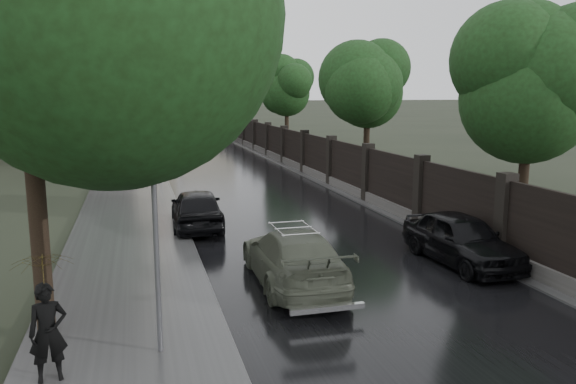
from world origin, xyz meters
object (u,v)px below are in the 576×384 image
Objects in this scene: car_right_near at (461,239)px; volga_sedan at (293,257)px; tree_left_far at (95,89)px; tree_right_a at (530,93)px; pedestrian_umbrella at (44,280)px; lamp_post at (155,221)px; hatchback_left at (197,209)px; tree_left_near at (22,13)px; traffic_light at (159,138)px; tree_right_b at (368,93)px; tree_right_c at (287,93)px.

volga_sedan is at bearing -178.34° from car_right_near.
tree_left_far is 1.05× the size of tree_right_a.
tree_left_far is at bearing 79.52° from pedestrian_umbrella.
tree_left_far is 1.45× the size of lamp_post.
volga_sedan is at bearing 107.06° from hatchback_left.
tree_left_near is at bearing -89.15° from tree_left_far.
tree_left_far is at bearing 126.47° from traffic_light.
tree_right_a is (15.10, 5.00, -1.47)m from tree_left_near.
car_right_near is at bearing 139.92° from hatchback_left.
tree_left_near reaches higher than traffic_light.
volga_sedan is at bearing -161.76° from tree_right_a.
traffic_light is 20.29m from volga_sedan.
tree_right_b is at bearing 57.82° from lamp_post.
tree_right_a is 1.00× the size of tree_right_c.
tree_right_b is at bearing -27.30° from tree_left_far.
tree_right_b is (15.10, 19.00, -1.47)m from tree_left_near.
lamp_post is 1.02× the size of volga_sedan.
tree_left_far reaches higher than lamp_post.
hatchback_left is at bearing 161.43° from tree_right_a.
hatchback_left is (4.40, -18.27, -4.48)m from tree_left_far.
tree_left_near is 8.33m from volga_sedan.
hatchback_left is at bearing 80.02° from lamp_post.
lamp_post is at bearing -122.18° from tree_right_b.
tree_right_c is 30.66m from hatchback_left.
car_right_near is at bearing -174.54° from volga_sedan.
volga_sedan is at bearing -104.89° from tree_right_c.
lamp_post is at bearing 82.46° from hatchback_left.
volga_sedan is 1.12× the size of hatchback_left.
tree_right_c is (15.10, 37.00, -1.47)m from tree_left_near.
tree_left_near is 11.14m from hatchback_left.
tree_right_b is 1.75× the size of traffic_light.
tree_right_b is 19.91m from volga_sedan.
tree_right_c is 2.64× the size of pedestrian_umbrella.
tree_left_near is 39.99m from tree_right_c.
tree_left_far is at bearing 112.25° from car_right_near.
tree_left_near is 2.29× the size of traffic_light.
pedestrian_umbrella is at bearing -88.50° from tree_left_far.
tree_right_b is (0.00, 14.00, 0.00)m from tree_right_a.
pedestrian_umbrella is at bearing -159.87° from car_right_near.
volga_sedan is 7.03m from hatchback_left.
tree_right_b is 25.94m from pedestrian_umbrella.
tree_left_near is 27.03m from tree_left_far.
hatchback_left is at bearing -111.44° from tree_right_c.
tree_right_b is 1.58× the size of car_right_near.
tree_right_b is 2.64× the size of pedestrian_umbrella.
tree_left_far is 26.91m from tree_right_a.
traffic_light is (1.10, 23.49, -0.27)m from lamp_post.
hatchback_left is 11.52m from pedestrian_umbrella.
car_right_near reaches higher than volga_sedan.
lamp_post is at bearing 45.04° from volga_sedan.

